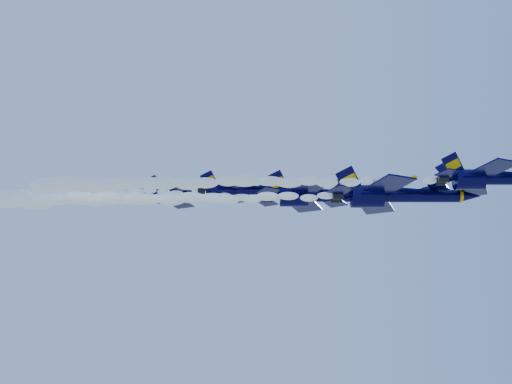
{
  "coord_description": "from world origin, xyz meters",
  "views": [
    {
      "loc": [
        -6.74,
        -76.75,
        126.68
      ],
      "look_at": [
        -6.49,
        4.53,
        154.81
      ],
      "focal_mm": 45.0,
      "sensor_mm": 36.0,
      "label": 1
    }
  ],
  "objects_px": {
    "jet_third": "(320,196)",
    "jet_fourth": "(242,190)",
    "jet_fifth": "(187,195)",
    "jet_lead": "(496,179)",
    "jet_second": "(397,195)"
  },
  "relations": [
    {
      "from": "jet_fourth",
      "to": "jet_fifth",
      "type": "xyz_separation_m",
      "value": [
        -8.99,
        7.37,
        1.71
      ]
    },
    {
      "from": "jet_third",
      "to": "jet_fifth",
      "type": "relative_size",
      "value": 1.09
    },
    {
      "from": "jet_fifth",
      "to": "jet_second",
      "type": "bearing_deg",
      "value": -44.49
    },
    {
      "from": "jet_second",
      "to": "jet_fifth",
      "type": "xyz_separation_m",
      "value": [
        -27.3,
        26.81,
        9.11
      ]
    },
    {
      "from": "jet_third",
      "to": "jet_fifth",
      "type": "xyz_separation_m",
      "value": [
        -19.77,
        13.95,
        4.8
      ]
    },
    {
      "from": "jet_lead",
      "to": "jet_third",
      "type": "relative_size",
      "value": 0.83
    },
    {
      "from": "jet_lead",
      "to": "jet_fifth",
      "type": "bearing_deg",
      "value": 140.79
    },
    {
      "from": "jet_third",
      "to": "jet_fourth",
      "type": "height_order",
      "value": "jet_fourth"
    },
    {
      "from": "jet_third",
      "to": "jet_fourth",
      "type": "relative_size",
      "value": 1.2
    },
    {
      "from": "jet_fourth",
      "to": "jet_second",
      "type": "bearing_deg",
      "value": -46.72
    },
    {
      "from": "jet_lead",
      "to": "jet_second",
      "type": "xyz_separation_m",
      "value": [
        -10.22,
        3.8,
        -0.68
      ]
    },
    {
      "from": "jet_fourth",
      "to": "jet_third",
      "type": "bearing_deg",
      "value": -31.4
    },
    {
      "from": "jet_third",
      "to": "jet_fifth",
      "type": "height_order",
      "value": "jet_fifth"
    },
    {
      "from": "jet_third",
      "to": "jet_fifth",
      "type": "distance_m",
      "value": 24.66
    },
    {
      "from": "jet_fourth",
      "to": "jet_fifth",
      "type": "bearing_deg",
      "value": 140.66
    }
  ]
}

